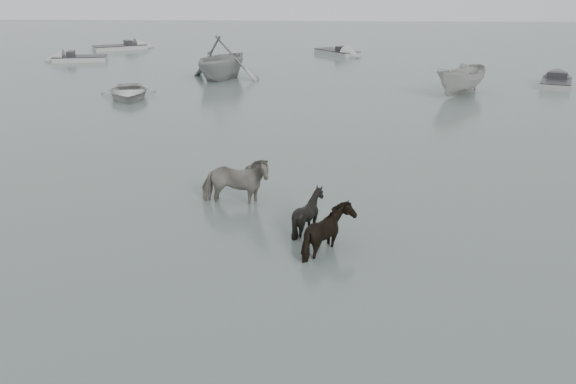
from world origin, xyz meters
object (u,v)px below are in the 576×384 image
object	(u,v)px
pony_pinto	(235,175)
pony_black	(308,206)
rowboat_lead	(128,90)
pony_dark	(330,224)

from	to	relation	value
pony_pinto	pony_black	bearing A→B (deg)	-127.58
pony_black	rowboat_lead	distance (m)	20.33
pony_pinto	pony_dark	xyz separation A→B (m)	(2.74, -3.25, -0.15)
pony_pinto	rowboat_lead	world-z (taller)	pony_pinto
pony_dark	rowboat_lead	world-z (taller)	pony_dark
pony_dark	pony_black	size ratio (longest dim) A/B	1.09
pony_dark	pony_black	bearing A→B (deg)	27.59
pony_pinto	pony_black	world-z (taller)	pony_pinto
pony_pinto	pony_black	xyz separation A→B (m)	(2.18, -1.90, -0.21)
pony_dark	rowboat_lead	xyz separation A→B (m)	(-10.58, 19.04, -0.30)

